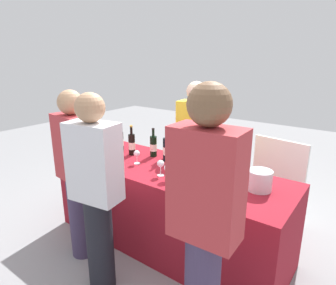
# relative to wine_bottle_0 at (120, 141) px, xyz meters

# --- Properties ---
(ground_plane) EXTENTS (12.00, 12.00, 0.00)m
(ground_plane) POSITION_rel_wine_bottle_0_xyz_m (0.73, -0.11, -0.91)
(ground_plane) COLOR gray
(tasting_table) EXTENTS (2.30, 0.80, 0.80)m
(tasting_table) POSITION_rel_wine_bottle_0_xyz_m (0.73, -0.11, -0.51)
(tasting_table) COLOR maroon
(tasting_table) RESTS_ON ground_plane
(wine_bottle_0) EXTENTS (0.08, 0.08, 0.31)m
(wine_bottle_0) POSITION_rel_wine_bottle_0_xyz_m (0.00, 0.00, 0.00)
(wine_bottle_0) COLOR black
(wine_bottle_0) RESTS_ON tasting_table
(wine_bottle_1) EXTENTS (0.07, 0.07, 0.32)m
(wine_bottle_1) POSITION_rel_wine_bottle_0_xyz_m (0.19, -0.02, 0.00)
(wine_bottle_1) COLOR black
(wine_bottle_1) RESTS_ON tasting_table
(wine_bottle_2) EXTENTS (0.07, 0.07, 0.30)m
(wine_bottle_2) POSITION_rel_wine_bottle_0_xyz_m (0.41, 0.08, -0.00)
(wine_bottle_2) COLOR black
(wine_bottle_2) RESTS_ON tasting_table
(wine_bottle_3) EXTENTS (0.07, 0.07, 0.33)m
(wine_bottle_3) POSITION_rel_wine_bottle_0_xyz_m (0.60, 0.05, 0.01)
(wine_bottle_3) COLOR black
(wine_bottle_3) RESTS_ON tasting_table
(wine_glass_0) EXTENTS (0.07, 0.07, 0.15)m
(wine_glass_0) POSITION_rel_wine_bottle_0_xyz_m (-0.06, -0.27, -0.01)
(wine_glass_0) COLOR silver
(wine_glass_0) RESTS_ON tasting_table
(wine_glass_1) EXTENTS (0.06, 0.06, 0.14)m
(wine_glass_1) POSITION_rel_wine_bottle_0_xyz_m (0.19, -0.20, -0.01)
(wine_glass_1) COLOR silver
(wine_glass_1) RESTS_ON tasting_table
(wine_glass_2) EXTENTS (0.06, 0.06, 0.14)m
(wine_glass_2) POSITION_rel_wine_bottle_0_xyz_m (0.42, -0.19, -0.01)
(wine_glass_2) COLOR silver
(wine_glass_2) RESTS_ON tasting_table
(wine_glass_3) EXTENTS (0.06, 0.06, 0.14)m
(wine_glass_3) POSITION_rel_wine_bottle_0_xyz_m (0.79, -0.29, -0.01)
(wine_glass_3) COLOR silver
(wine_glass_3) RESTS_ON tasting_table
(wine_glass_4) EXTENTS (0.07, 0.07, 0.14)m
(wine_glass_4) POSITION_rel_wine_bottle_0_xyz_m (0.89, -0.32, -0.01)
(wine_glass_4) COLOR silver
(wine_glass_4) RESTS_ON tasting_table
(wine_glass_5) EXTENTS (0.06, 0.06, 0.13)m
(wine_glass_5) POSITION_rel_wine_bottle_0_xyz_m (1.39, -0.17, -0.02)
(wine_glass_5) COLOR silver
(wine_glass_5) RESTS_ON tasting_table
(ice_bucket) EXTENTS (0.19, 0.19, 0.16)m
(ice_bucket) POSITION_rel_wine_bottle_0_xyz_m (1.58, -0.05, -0.03)
(ice_bucket) COLOR silver
(ice_bucket) RESTS_ON tasting_table
(server_pouring) EXTENTS (0.39, 0.25, 1.55)m
(server_pouring) POSITION_rel_wine_bottle_0_xyz_m (0.67, 0.48, -0.06)
(server_pouring) COLOR black
(server_pouring) RESTS_ON ground_plane
(guest_0) EXTENTS (0.41, 0.26, 1.54)m
(guest_0) POSITION_rel_wine_bottle_0_xyz_m (0.19, -0.72, -0.07)
(guest_0) COLOR #3F3351
(guest_0) RESTS_ON ground_plane
(guest_1) EXTENTS (0.41, 0.26, 1.57)m
(guest_1) POSITION_rel_wine_bottle_0_xyz_m (0.65, -0.89, -0.05)
(guest_1) COLOR black
(guest_1) RESTS_ON ground_plane
(guest_2) EXTENTS (0.39, 0.23, 1.69)m
(guest_2) POSITION_rel_wine_bottle_0_xyz_m (1.57, -0.90, 0.02)
(guest_2) COLOR #3F3351
(guest_2) RESTS_ON ground_plane
(menu_board) EXTENTS (0.59, 0.13, 0.95)m
(menu_board) POSITION_rel_wine_bottle_0_xyz_m (1.45, 0.97, -0.43)
(menu_board) COLOR white
(menu_board) RESTS_ON ground_plane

